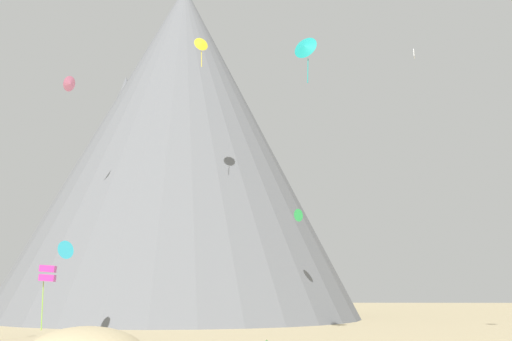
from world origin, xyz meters
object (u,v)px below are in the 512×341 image
(kite_teal_high, at_px, (305,47))
(kite_cyan_low, at_px, (65,250))
(kite_pink_high, at_px, (70,84))
(kite_green_mid, at_px, (299,215))
(kite_yellow_high, at_px, (201,44))
(kite_magenta_low, at_px, (48,274))
(kite_white_high, at_px, (414,54))
(rock_massif, at_px, (176,156))

(kite_teal_high, bearing_deg, kite_cyan_low, -175.03)
(kite_pink_high, distance_m, kite_green_mid, 34.25)
(kite_cyan_low, bearing_deg, kite_green_mid, 156.70)
(kite_yellow_high, bearing_deg, kite_cyan_low, -175.07)
(kite_magenta_low, bearing_deg, kite_yellow_high, 141.70)
(kite_white_high, distance_m, kite_green_mid, 30.35)
(kite_cyan_low, bearing_deg, kite_magenta_low, 49.23)
(kite_yellow_high, relative_size, kite_pink_high, 1.88)
(kite_green_mid, bearing_deg, kite_teal_high, 138.46)
(kite_white_high, relative_size, kite_teal_high, 0.29)
(rock_massif, bearing_deg, kite_magenta_low, -92.79)
(rock_massif, bearing_deg, kite_pink_high, -106.34)
(kite_pink_high, bearing_deg, kite_teal_high, -101.40)
(kite_cyan_low, relative_size, kite_teal_high, 0.43)
(kite_white_high, height_order, kite_green_mid, kite_white_high)
(rock_massif, height_order, kite_green_mid, rock_massif)
(kite_yellow_high, bearing_deg, kite_white_high, -9.46)
(kite_teal_high, distance_m, kite_green_mid, 29.14)
(kite_pink_high, bearing_deg, kite_yellow_high, -66.99)
(kite_pink_high, bearing_deg, kite_cyan_low, -132.52)
(rock_massif, xyz_separation_m, kite_cyan_low, (-4.76, -39.99, -18.74))
(kite_white_high, height_order, kite_teal_high, kite_white_high)
(kite_teal_high, distance_m, kite_yellow_high, 26.26)
(kite_teal_high, relative_size, kite_yellow_high, 1.11)
(kite_pink_high, bearing_deg, kite_green_mid, -56.29)
(kite_teal_high, bearing_deg, kite_pink_high, 173.65)
(kite_cyan_low, bearing_deg, kite_teal_high, 102.13)
(kite_cyan_low, distance_m, kite_white_high, 55.83)
(kite_cyan_low, height_order, kite_magenta_low, kite_cyan_low)
(kite_cyan_low, xyz_separation_m, kite_yellow_high, (13.03, 9.26, 26.91))
(kite_white_high, bearing_deg, kite_green_mid, -7.78)
(rock_massif, xyz_separation_m, kite_white_high, (37.88, -19.35, 10.80))
(kite_green_mid, bearing_deg, kite_cyan_low, 77.91)
(kite_white_high, distance_m, kite_yellow_high, 31.83)
(kite_magenta_low, relative_size, kite_pink_high, 2.57)
(kite_yellow_high, distance_m, kite_magenta_low, 37.41)
(kite_teal_high, height_order, kite_magenta_low, kite_teal_high)
(rock_massif, distance_m, kite_teal_high, 55.95)
(kite_teal_high, distance_m, kite_pink_high, 36.99)
(kite_teal_high, bearing_deg, rock_massif, 141.88)
(kite_yellow_high, bearing_deg, kite_magenta_low, -148.69)
(kite_magenta_low, bearing_deg, kite_teal_high, 76.98)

